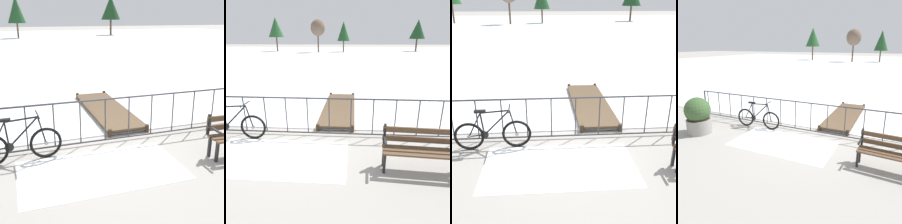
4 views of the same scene
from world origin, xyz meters
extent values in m
plane|color=#9E9991|center=(0.00, 0.00, 0.00)|extent=(160.00, 160.00, 0.00)
cube|color=white|center=(0.00, 28.40, 0.01)|extent=(80.00, 56.00, 0.03)
cube|color=white|center=(-0.17, -1.20, 0.00)|extent=(3.10, 1.68, 0.01)
cylinder|color=#38383D|center=(0.00, 0.00, 1.05)|extent=(9.00, 0.04, 0.04)
cylinder|color=#38383D|center=(0.00, 0.00, 0.08)|extent=(9.00, 0.04, 0.04)
cylinder|color=#38383D|center=(-1.44, 0.00, 0.57)|extent=(0.03, 0.03, 0.97)
cylinder|color=#38383D|center=(-0.86, 0.00, 0.57)|extent=(0.03, 0.03, 0.97)
cylinder|color=#38383D|center=(-0.29, 0.00, 0.57)|extent=(0.03, 0.03, 0.97)
cylinder|color=#38383D|center=(0.29, 0.00, 0.57)|extent=(0.03, 0.03, 0.97)
cylinder|color=#38383D|center=(0.86, 0.00, 0.57)|extent=(0.03, 0.03, 0.97)
cylinder|color=#38383D|center=(1.44, 0.00, 0.57)|extent=(0.03, 0.03, 0.97)
cylinder|color=#38383D|center=(2.02, 0.00, 0.57)|extent=(0.03, 0.03, 0.97)
cylinder|color=#38383D|center=(2.59, 0.00, 0.57)|extent=(0.03, 0.03, 0.97)
cylinder|color=#38383D|center=(3.17, 0.00, 0.57)|extent=(0.03, 0.03, 0.97)
torus|color=black|center=(-1.09, -0.32, 0.33)|extent=(0.66, 0.10, 0.66)
cylinder|color=gray|center=(-1.09, -0.32, 0.33)|extent=(0.08, 0.06, 0.08)
cylinder|color=black|center=(-1.82, -0.36, 0.62)|extent=(0.08, 0.04, 0.53)
cylinder|color=black|center=(-1.51, -0.34, 0.63)|extent=(0.61, 0.07, 0.59)
cylinder|color=black|center=(-1.53, -0.34, 0.90)|extent=(0.63, 0.07, 0.07)
cylinder|color=black|center=(-1.97, -0.37, 0.34)|extent=(0.34, 0.05, 0.05)
cylinder|color=black|center=(-1.15, -0.32, 0.62)|extent=(0.16, 0.04, 0.59)
cube|color=black|center=(-1.84, -0.36, 0.92)|extent=(0.25, 0.11, 0.05)
cylinder|color=black|center=(-1.21, -0.32, 0.96)|extent=(0.06, 0.52, 0.03)
cylinder|color=black|center=(-1.80, -0.36, 0.35)|extent=(0.18, 0.03, 0.18)
cube|color=black|center=(2.12, -1.61, 0.22)|extent=(0.05, 0.06, 0.44)
cube|color=black|center=(2.14, -1.35, 0.22)|extent=(0.05, 0.06, 0.44)
cube|color=black|center=(2.15, -1.23, 0.67)|extent=(0.05, 0.05, 0.45)
cube|color=black|center=(2.13, -1.48, 0.64)|extent=(0.06, 0.40, 0.04)
cube|color=brown|center=(0.99, 2.15, 0.12)|extent=(1.10, 3.71, 0.06)
cylinder|color=#3C2E20|center=(0.50, 0.30, 0.10)|extent=(0.10, 0.10, 0.20)
cylinder|color=#3C2E20|center=(1.49, 0.30, 0.10)|extent=(0.10, 0.10, 0.20)
cylinder|color=#3C2E20|center=(0.50, 4.01, 0.10)|extent=(0.10, 0.10, 0.20)
cylinder|color=#3C2E20|center=(1.49, 4.01, 0.10)|extent=(0.10, 0.10, 0.20)
cylinder|color=brown|center=(-0.48, 36.02, 1.61)|extent=(0.22, 0.22, 3.22)
cone|color=#1E4723|center=(-0.48, 36.02, 3.60)|extent=(2.26, 2.26, 3.33)
cylinder|color=brown|center=(13.37, 39.01, 1.90)|extent=(0.29, 0.29, 3.80)
cone|color=#193D1E|center=(13.37, 39.01, 4.00)|extent=(2.91, 2.91, 3.44)
camera|label=1|loc=(-1.58, -6.03, 2.81)|focal=47.39mm
camera|label=2|loc=(1.48, -5.32, 2.54)|focal=34.60mm
camera|label=3|loc=(-0.43, -6.00, 3.16)|focal=44.26mm
camera|label=4|loc=(2.77, -6.79, 2.91)|focal=35.91mm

